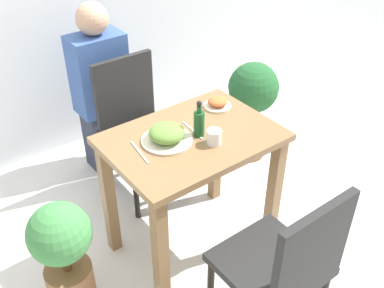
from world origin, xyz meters
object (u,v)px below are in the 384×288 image
side_plate (218,103)px  chair_far (136,122)px  food_plate (167,135)px  person_figure (101,91)px  chair_near (285,264)px  sauce_bottle (199,122)px  potted_plant_right (252,102)px  drink_cup (214,137)px  potted_plant_left (64,254)px

side_plate → chair_far: bearing=115.1°
food_plate → person_figure: size_ratio=0.21×
chair_near → food_plate: (-0.08, 0.73, 0.29)m
person_figure → sauce_bottle: bearing=-88.2°
chair_far → sauce_bottle: 0.74m
potted_plant_right → food_plate: bearing=-156.8°
drink_cup → potted_plant_left: size_ratio=0.11×
potted_plant_left → person_figure: person_figure is taller
side_plate → potted_plant_left: size_ratio=0.23×
chair_near → potted_plant_right: size_ratio=1.23×
chair_near → potted_plant_right: bearing=-128.2°
chair_far → potted_plant_right: 0.85m
side_plate → chair_near: bearing=-110.9°
food_plate → potted_plant_left: 0.73m
sauce_bottle → person_figure: (-0.03, 1.01, -0.25)m
chair_far → sauce_bottle: bearing=-91.2°
side_plate → sauce_bottle: sauce_bottle is taller
food_plate → potted_plant_left: size_ratio=0.38×
potted_plant_left → drink_cup: bearing=-10.2°
food_plate → person_figure: bearing=82.6°
drink_cup → chair_far: bearing=90.0°
side_plate → potted_plant_right: size_ratio=0.21×
food_plate → sauce_bottle: size_ratio=1.30×
drink_cup → potted_plant_right: size_ratio=0.10×
food_plate → side_plate: 0.42m
side_plate → person_figure: person_figure is taller
side_plate → sauce_bottle: bearing=-147.6°
food_plate → potted_plant_right: food_plate is taller
chair_near → side_plate: size_ratio=5.97×
chair_near → sauce_bottle: (0.07, 0.68, 0.33)m
side_plate → person_figure: size_ratio=0.13×
side_plate → person_figure: 0.92m
chair_far → chair_near: bearing=-93.7°
chair_far → food_plate: 0.70m
chair_near → chair_far: (0.09, 1.34, 0.00)m
side_plate → potted_plant_right: side_plate is taller
potted_plant_left → person_figure: (0.72, 0.97, 0.20)m
potted_plant_left → person_figure: 1.23m
chair_near → person_figure: bearing=-91.4°
drink_cup → potted_plant_left: 0.89m
chair_near → food_plate: size_ratio=3.59×
food_plate → chair_far: bearing=74.4°
chair_near → side_plate: 0.94m
chair_near → food_plate: bearing=-83.5°
sauce_bottle → person_figure: person_figure is taller
potted_plant_right → person_figure: bearing=148.7°
chair_near → food_plate: chair_near is taller
chair_far → potted_plant_left: bearing=-141.2°
sauce_bottle → potted_plant_left: sauce_bottle is taller
chair_far → drink_cup: (-0.00, -0.76, 0.29)m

